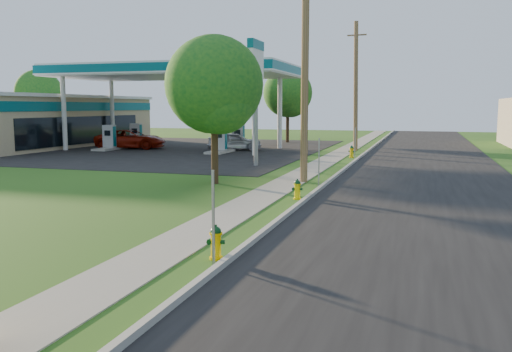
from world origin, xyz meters
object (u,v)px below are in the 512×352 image
Objects in this scene: hydrant_near at (216,242)px; tree_back at (39,95)px; price_pylon at (256,67)px; tree_lot at (289,95)px; utility_pole_far at (356,86)px; car_silver at (235,141)px; hydrant_mid at (297,189)px; fuel_pump_sw at (136,138)px; car_red at (131,139)px; utility_pole_mid at (305,67)px; fuel_pump_nw at (110,141)px; fuel_pump_se at (238,140)px; fuel_pump_ne at (220,143)px; tree_verge at (216,88)px; hydrant_far at (352,152)px.

tree_back is at bearing 132.98° from hydrant_near.
price_pylon is 1.01× the size of tree_lot.
utility_pole_far is at bearing 91.41° from hydrant_near.
car_silver is (22.80, -6.64, -3.77)m from tree_back.
hydrant_mid is 0.18× the size of car_silver.
price_pylon reaches higher than fuel_pump_sw.
tree_lot is at bearing 132.83° from utility_pole_far.
car_red reaches higher than hydrant_near.
utility_pole_far is at bearing 90.00° from utility_pole_mid.
car_silver is (9.20, 2.56, -0.03)m from fuel_pump_nw.
fuel_pump_se is 30.95m from hydrant_near.
fuel_pump_nw reaches higher than car_silver.
fuel_pump_ne is 24.69m from tree_back.
fuel_pump_se is 23.49m from tree_back.
tree_verge is 27.39m from tree_lot.
hydrant_far is 9.83m from car_silver.
tree_verge is 18.28m from car_silver.
utility_pole_mid is 1.43× the size of price_pylon.
tree_back is (-31.50, 4.20, -0.34)m from utility_pole_far.
fuel_pump_nw reaches higher than hydrant_far.
fuel_pump_ne is 4.01× the size of hydrant_far.
fuel_pump_ne is at bearing -113.39° from car_red.
utility_pole_far is 13.11m from price_pylon.
tree_back reaches higher than tree_verge.
car_silver is (-1.72, -9.97, -3.68)m from tree_lot.
fuel_pump_ne is 4.00m from fuel_pump_se.
car_silver is at bearing -81.99° from fuel_pump_se.
hydrant_near is at bearing -86.55° from utility_pole_mid.
utility_pole_mid is at bearing 99.26° from hydrant_mid.
utility_pole_mid is 1.44× the size of tree_lot.
utility_pole_far is 1.51× the size of tree_verge.
price_pylon is at bearing -66.50° from fuel_pump_se.
fuel_pump_nw is 31.52m from hydrant_near.
tree_lot reaches higher than fuel_pump_se.
car_red is at bearing -168.48° from utility_pole_far.
tree_lot is at bearing 105.29° from utility_pole_mid.
price_pylon is 9.47m from hydrant_far.
fuel_pump_nw is 1.00× the size of fuel_pump_se.
hydrant_near is (9.65, -29.41, -0.35)m from fuel_pump_se.
tree_lot reaches higher than tree_verge.
fuel_pump_se is at bearing 113.50° from price_pylon.
tree_back reaches higher than hydrant_far.
fuel_pump_sw is at bearing 90.00° from fuel_pump_nw.
hydrant_near is at bearing -69.21° from fuel_pump_ne.
hydrant_far is (9.43, -4.82, -0.33)m from fuel_pump_se.
hydrant_mid is 22.07m from car_silver.
hydrant_mid is at bearing -89.36° from hydrant_far.
price_pylon is (14.00, -11.50, 4.71)m from fuel_pump_sw.
tree_back is at bearing 144.83° from utility_pole_mid.
utility_pole_mid is 22.52m from fuel_pump_nw.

